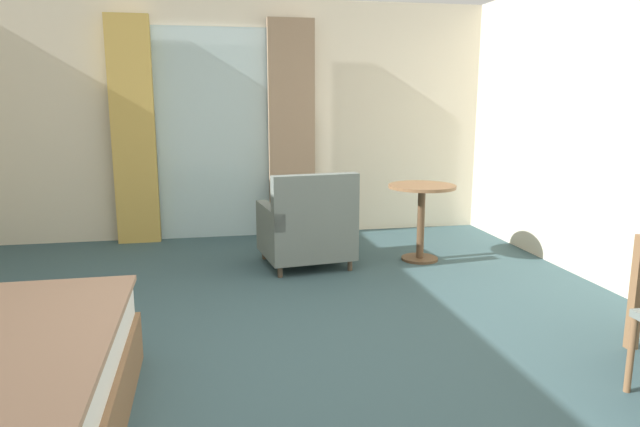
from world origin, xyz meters
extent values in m
cube|color=#334C51|center=(0.00, 0.00, -0.05)|extent=(6.34, 7.17, 0.10)
cube|color=beige|center=(0.00, 3.33, 1.29)|extent=(5.94, 0.12, 2.59)
cube|color=silver|center=(-0.23, 3.25, 1.14)|extent=(1.24, 0.02, 2.28)
cube|color=tan|center=(-1.07, 3.15, 1.19)|extent=(0.44, 0.10, 2.37)
cube|color=#897056|center=(0.61, 3.15, 1.19)|extent=(0.51, 0.10, 2.37)
cube|color=brown|center=(2.23, -0.26, 0.34)|extent=(0.06, 0.06, 0.69)
cylinder|color=brown|center=(1.83, -0.73, 0.21)|extent=(0.04, 0.04, 0.42)
cube|color=slate|center=(0.56, 1.94, 0.26)|extent=(0.86, 0.83, 0.31)
cube|color=slate|center=(0.60, 1.64, 0.65)|extent=(0.78, 0.22, 0.48)
cube|color=slate|center=(0.89, 1.99, 0.49)|extent=(0.19, 0.74, 0.16)
cube|color=slate|center=(0.23, 1.90, 0.49)|extent=(0.19, 0.74, 0.16)
cylinder|color=#4C3D2D|center=(0.84, 2.29, 0.05)|extent=(0.04, 0.04, 0.10)
cylinder|color=#4C3D2D|center=(0.20, 2.21, 0.05)|extent=(0.04, 0.04, 0.10)
cylinder|color=#4C3D2D|center=(0.92, 1.68, 0.05)|extent=(0.04, 0.04, 0.10)
cylinder|color=#4C3D2D|center=(0.27, 1.60, 0.05)|extent=(0.04, 0.04, 0.10)
cylinder|color=brown|center=(1.67, 1.89, 0.72)|extent=(0.64, 0.64, 0.03)
cylinder|color=brown|center=(1.67, 1.89, 0.35)|extent=(0.07, 0.07, 0.70)
cylinder|color=brown|center=(1.67, 1.89, 0.01)|extent=(0.35, 0.35, 0.02)
camera|label=1|loc=(-0.29, -3.14, 1.51)|focal=31.98mm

